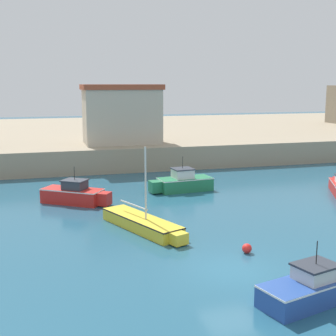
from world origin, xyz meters
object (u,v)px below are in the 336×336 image
at_px(motorboat_green_3, 183,182).
at_px(sailboat_yellow_5, 143,223).
at_px(motorboat_blue_7, 314,287).
at_px(harbor_shed_near_wharf, 122,114).
at_px(motorboat_red_0, 75,194).
at_px(mooring_buoy, 247,248).

xyz_separation_m(motorboat_green_3, sailboat_yellow_5, (-5.01, -8.58, -0.26)).
bearing_deg(motorboat_blue_7, harbor_shed_near_wharf, 93.19).
height_order(motorboat_red_0, harbor_shed_near_wharf, harbor_shed_near_wharf).
relative_size(motorboat_red_0, mooring_buoy, 9.99).
distance_m(motorboat_green_3, sailboat_yellow_5, 9.94).
height_order(motorboat_green_3, motorboat_blue_7, motorboat_green_3).
height_order(motorboat_green_3, mooring_buoy, motorboat_green_3).
distance_m(sailboat_yellow_5, harbor_shed_near_wharf, 21.46).
relative_size(motorboat_blue_7, harbor_shed_near_wharf, 0.66).
distance_m(sailboat_yellow_5, motorboat_blue_7, 11.07).
height_order(motorboat_red_0, motorboat_blue_7, motorboat_red_0).
height_order(motorboat_red_0, sailboat_yellow_5, sailboat_yellow_5).
bearing_deg(sailboat_yellow_5, harbor_shed_near_wharf, 82.94).
distance_m(motorboat_red_0, sailboat_yellow_5, 7.68).
relative_size(mooring_buoy, harbor_shed_near_wharf, 0.06).
bearing_deg(sailboat_yellow_5, motorboat_blue_7, -67.12).
height_order(motorboat_red_0, motorboat_green_3, motorboat_green_3).
xyz_separation_m(motorboat_blue_7, harbor_shed_near_wharf, (-1.73, 30.97, 4.56)).
height_order(sailboat_yellow_5, harbor_shed_near_wharf, harbor_shed_near_wharf).
relative_size(motorboat_blue_7, mooring_buoy, 10.62).
bearing_deg(mooring_buoy, harbor_shed_near_wharf, 93.27).
distance_m(motorboat_blue_7, mooring_buoy, 5.30).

